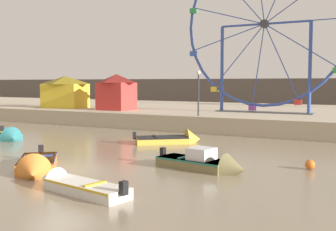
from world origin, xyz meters
TOP-DOWN VIEW (x-y plane):
  - ground_plane at (0.00, 0.00)m, footprint 240.00×240.00m
  - quay_promenade at (0.00, 26.02)m, footprint 110.00×22.41m
  - distant_town_skyline at (0.00, 50.08)m, footprint 140.00×3.00m
  - motorboat_white_red_stripe at (2.93, -2.44)m, footprint 4.55×1.82m
  - motorboat_teal_painted at (-9.87, 5.68)m, footprint 3.93×3.07m
  - motorboat_mustard_yellow at (0.52, 9.72)m, footprint 4.08×3.73m
  - motorboat_olive_wood at (5.70, 3.04)m, footprint 4.48×1.96m
  - motorboat_orange_hull at (-0.52, -0.86)m, footprint 3.91×4.18m
  - ferris_wheel_blue_frame at (2.68, 21.47)m, footprint 14.02×1.20m
  - carnival_booth_yellow_awning at (-16.80, 18.64)m, footprint 4.77×3.32m
  - carnival_booth_red_striped at (-10.33, 18.47)m, footprint 3.19×2.89m
  - promenade_lamp_near at (-0.64, 15.68)m, footprint 0.32×0.32m
  - mooring_buoy_orange at (9.54, 5.39)m, footprint 0.44×0.44m

SIDE VIEW (x-z plane):
  - ground_plane at x=0.00m, z-range 0.00..0.00m
  - motorboat_white_red_stripe at x=2.93m, z-range -0.30..0.73m
  - mooring_buoy_orange at x=9.54m, z-range 0.00..0.44m
  - motorboat_teal_painted at x=-9.87m, z-range -0.49..0.94m
  - motorboat_mustard_yellow at x=0.52m, z-range -0.47..0.93m
  - motorboat_orange_hull at x=-0.52m, z-range -0.46..0.96m
  - motorboat_olive_wood at x=5.70m, z-range -0.39..0.98m
  - quay_promenade at x=0.00m, z-range 0.00..1.26m
  - distant_town_skyline at x=0.00m, z-range 0.00..4.40m
  - carnival_booth_yellow_awning at x=-16.80m, z-range 1.33..4.51m
  - carnival_booth_red_striped at x=-10.33m, z-range 1.33..4.65m
  - promenade_lamp_near at x=-0.64m, z-range 1.83..5.28m
  - ferris_wheel_blue_frame at x=2.68m, z-range 1.29..15.63m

